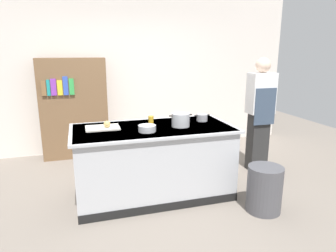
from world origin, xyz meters
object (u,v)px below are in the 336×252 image
at_px(stock_pot, 181,120).
at_px(juice_cup, 151,120).
at_px(person_chef, 260,112).
at_px(onion, 107,124).
at_px(mixing_bowl, 147,128).
at_px(sauce_pan, 202,118).
at_px(trash_bin, 264,189).
at_px(bookshelf, 74,109).

height_order(stock_pot, juice_cup, stock_pot).
xyz_separation_m(stock_pot, person_chef, (1.41, 0.43, -0.07)).
bearing_deg(onion, mixing_bowl, -30.21).
relative_size(stock_pot, sauce_pan, 1.37).
relative_size(sauce_pan, person_chef, 0.12).
xyz_separation_m(trash_bin, person_chef, (0.62, 1.13, 0.64)).
distance_m(mixing_bowl, person_chef, 1.94).
bearing_deg(juice_cup, person_chef, 5.83).
xyz_separation_m(sauce_pan, juice_cup, (-0.69, 0.05, 0.00)).
height_order(stock_pot, trash_bin, stock_pot).
bearing_deg(stock_pot, juice_cup, 141.70).
height_order(onion, bookshelf, bookshelf).
relative_size(trash_bin, person_chef, 0.31).
bearing_deg(juice_cup, stock_pot, -38.30).
distance_m(onion, bookshelf, 1.77).
bearing_deg(juice_cup, mixing_bowl, -109.87).
xyz_separation_m(sauce_pan, bookshelf, (-1.65, 1.65, -0.09)).
distance_m(mixing_bowl, trash_bin, 1.52).
bearing_deg(sauce_pan, onion, -177.02).
distance_m(stock_pot, mixing_bowl, 0.47).
xyz_separation_m(onion, bookshelf, (-0.39, 1.72, -0.11)).
distance_m(sauce_pan, trash_bin, 1.20).
distance_m(stock_pot, sauce_pan, 0.42).
height_order(onion, mixing_bowl, onion).
xyz_separation_m(onion, mixing_bowl, (0.43, -0.25, -0.02)).
bearing_deg(mixing_bowl, stock_pot, 15.05).
distance_m(sauce_pan, person_chef, 1.06).
bearing_deg(trash_bin, person_chef, 61.22).
height_order(stock_pot, mixing_bowl, stock_pot).
distance_m(person_chef, bookshelf, 3.04).
relative_size(mixing_bowl, bookshelf, 0.12).
bearing_deg(sauce_pan, juice_cup, 175.46).
height_order(stock_pot, person_chef, person_chef).
bearing_deg(mixing_bowl, trash_bin, -25.24).
xyz_separation_m(stock_pot, trash_bin, (0.78, -0.70, -0.71)).
relative_size(juice_cup, bookshelf, 0.06).
bearing_deg(sauce_pan, mixing_bowl, -158.85).
relative_size(onion, trash_bin, 0.15).
bearing_deg(trash_bin, juice_cup, 139.08).
bearing_deg(onion, juice_cup, 11.91).
distance_m(stock_pot, juice_cup, 0.41).
bearing_deg(sauce_pan, person_chef, 12.54).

